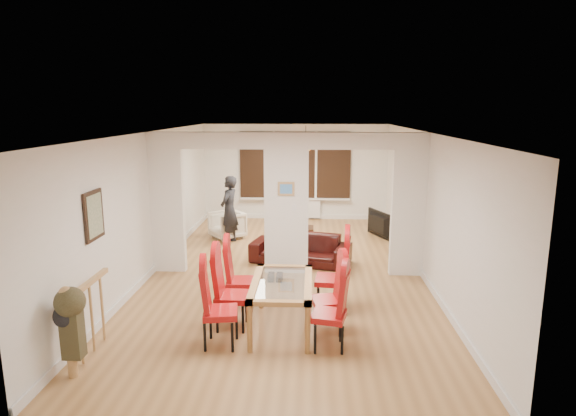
# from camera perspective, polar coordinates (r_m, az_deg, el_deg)

# --- Properties ---
(floor) EXTENTS (5.00, 9.00, 0.01)m
(floor) POSITION_cam_1_polar(r_m,az_deg,el_deg) (9.10, -0.19, -7.60)
(floor) COLOR #A17241
(floor) RESTS_ON ground
(room_walls) EXTENTS (5.00, 9.00, 2.60)m
(room_walls) POSITION_cam_1_polar(r_m,az_deg,el_deg) (8.76, -0.19, 0.46)
(room_walls) COLOR silver
(room_walls) RESTS_ON floor
(divider_wall) EXTENTS (5.00, 0.18, 2.60)m
(divider_wall) POSITION_cam_1_polar(r_m,az_deg,el_deg) (8.76, -0.19, 0.46)
(divider_wall) COLOR white
(divider_wall) RESTS_ON floor
(bay_window_blinds) EXTENTS (3.00, 0.08, 1.80)m
(bay_window_blinds) POSITION_cam_1_polar(r_m,az_deg,el_deg) (13.11, 0.84, 5.11)
(bay_window_blinds) COLOR black
(bay_window_blinds) RESTS_ON room_walls
(radiator) EXTENTS (1.40, 0.08, 0.50)m
(radiator) POSITION_cam_1_polar(r_m,az_deg,el_deg) (13.26, 0.82, -0.07)
(radiator) COLOR white
(radiator) RESTS_ON floor
(pendant_light) EXTENTS (0.36, 0.36, 0.36)m
(pendant_light) POSITION_cam_1_polar(r_m,az_deg,el_deg) (11.91, 2.11, 7.57)
(pendant_light) COLOR orange
(pendant_light) RESTS_ON room_walls
(stair_newel) EXTENTS (0.40, 1.20, 1.10)m
(stair_newel) POSITION_cam_1_polar(r_m,az_deg,el_deg) (6.50, -22.47, -11.46)
(stair_newel) COLOR tan
(stair_newel) RESTS_ON floor
(wall_poster) EXTENTS (0.04, 0.52, 0.67)m
(wall_poster) POSITION_cam_1_polar(r_m,az_deg,el_deg) (6.98, -22.02, -0.81)
(wall_poster) COLOR gray
(wall_poster) RESTS_ON room_walls
(pillar_photo) EXTENTS (0.30, 0.03, 0.25)m
(pillar_photo) POSITION_cam_1_polar(r_m,az_deg,el_deg) (8.61, -0.23, 2.29)
(pillar_photo) COLOR #4C8CD8
(pillar_photo) RESTS_ON divider_wall
(dining_table) EXTENTS (0.83, 1.47, 0.69)m
(dining_table) POSITION_cam_1_polar(r_m,az_deg,el_deg) (6.79, -0.72, -11.42)
(dining_table) COLOR #9C6C39
(dining_table) RESTS_ON floor
(dining_chair_la) EXTENTS (0.49, 0.49, 1.07)m
(dining_chair_la) POSITION_cam_1_polar(r_m,az_deg,el_deg) (6.32, -8.02, -11.46)
(dining_chair_la) COLOR #A41012
(dining_chair_la) RESTS_ON floor
(dining_chair_lb) EXTENTS (0.43, 0.43, 1.08)m
(dining_chair_lb) POSITION_cam_1_polar(r_m,az_deg,el_deg) (6.78, -6.70, -9.72)
(dining_chair_lb) COLOR #A41012
(dining_chair_lb) RESTS_ON floor
(dining_chair_lc) EXTENTS (0.44, 0.44, 1.04)m
(dining_chair_lc) POSITION_cam_1_polar(r_m,az_deg,el_deg) (7.36, -5.64, -8.14)
(dining_chair_lc) COLOR #A41012
(dining_chair_lc) RESTS_ON floor
(dining_chair_ra) EXTENTS (0.50, 0.50, 1.04)m
(dining_chair_ra) POSITION_cam_1_polar(r_m,az_deg,el_deg) (6.23, 4.84, -11.90)
(dining_chair_ra) COLOR #A41012
(dining_chair_ra) RESTS_ON floor
(dining_chair_rb) EXTENTS (0.49, 0.49, 1.03)m
(dining_chair_rb) POSITION_cam_1_polar(r_m,az_deg,el_deg) (6.66, 4.73, -10.32)
(dining_chair_rb) COLOR #A41012
(dining_chair_rb) RESTS_ON floor
(dining_chair_rc) EXTENTS (0.52, 0.52, 1.17)m
(dining_chair_rc) POSITION_cam_1_polar(r_m,az_deg,el_deg) (7.28, 5.17, -7.80)
(dining_chair_rc) COLOR #A41012
(dining_chair_rc) RESTS_ON floor
(sofa) EXTENTS (2.07, 1.22, 0.57)m
(sofa) POSITION_cam_1_polar(r_m,az_deg,el_deg) (9.57, 1.50, -4.83)
(sofa) COLOR black
(sofa) RESTS_ON floor
(armchair) EXTENTS (0.97, 0.97, 0.64)m
(armchair) POSITION_cam_1_polar(r_m,az_deg,el_deg) (11.40, -7.23, -2.03)
(armchair) COLOR beige
(armchair) RESTS_ON floor
(person) EXTENTS (0.64, 0.51, 1.54)m
(person) POSITION_cam_1_polar(r_m,az_deg,el_deg) (10.91, -6.97, -0.22)
(person) COLOR black
(person) RESTS_ON floor
(television) EXTENTS (1.04, 0.56, 0.62)m
(television) POSITION_cam_1_polar(r_m,az_deg,el_deg) (11.59, 10.43, -1.95)
(television) COLOR black
(television) RESTS_ON floor
(coffee_table) EXTENTS (1.09, 0.78, 0.23)m
(coffee_table) POSITION_cam_1_polar(r_m,az_deg,el_deg) (11.53, 0.57, -2.83)
(coffee_table) COLOR black
(coffee_table) RESTS_ON floor
(bottle) EXTENTS (0.07, 0.07, 0.29)m
(bottle) POSITION_cam_1_polar(r_m,az_deg,el_deg) (11.47, 1.47, -1.59)
(bottle) COLOR #143F19
(bottle) RESTS_ON coffee_table
(bowl) EXTENTS (0.23, 0.23, 0.06)m
(bowl) POSITION_cam_1_polar(r_m,az_deg,el_deg) (11.60, -0.59, -2.01)
(bowl) COLOR black
(bowl) RESTS_ON coffee_table
(shoes) EXTENTS (0.26, 0.28, 0.11)m
(shoes) POSITION_cam_1_polar(r_m,az_deg,el_deg) (8.66, -1.52, -8.25)
(shoes) COLOR black
(shoes) RESTS_ON floor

